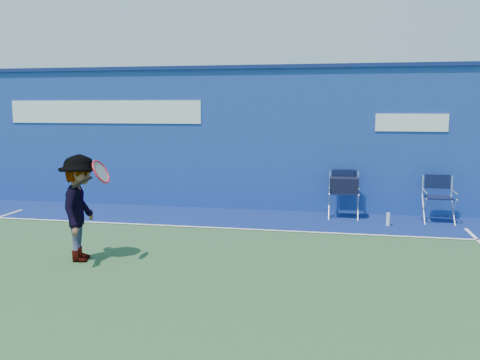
% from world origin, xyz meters
% --- Properties ---
extents(ground, '(80.00, 80.00, 0.00)m').
position_xyz_m(ground, '(0.00, 0.00, 0.00)').
color(ground, '#2D532C').
rests_on(ground, ground).
extents(stadium_wall, '(24.00, 0.50, 3.08)m').
position_xyz_m(stadium_wall, '(-0.00, 5.20, 1.55)').
color(stadium_wall, navy).
rests_on(stadium_wall, ground).
extents(out_of_bounds_strip, '(24.00, 1.80, 0.01)m').
position_xyz_m(out_of_bounds_strip, '(0.00, 4.10, 0.00)').
color(out_of_bounds_strip, navy).
rests_on(out_of_bounds_strip, ground).
extents(court_lines, '(24.00, 12.00, 0.01)m').
position_xyz_m(court_lines, '(0.00, 0.60, 0.01)').
color(court_lines, white).
rests_on(court_lines, out_of_bounds_strip).
extents(directors_chair_left, '(0.56, 0.52, 0.95)m').
position_xyz_m(directors_chair_left, '(2.31, 4.56, 0.41)').
color(directors_chair_left, silver).
rests_on(directors_chair_left, ground).
extents(directors_chair_right, '(0.54, 0.49, 0.91)m').
position_xyz_m(directors_chair_right, '(4.10, 4.48, 0.28)').
color(directors_chair_right, silver).
rests_on(directors_chair_right, ground).
extents(water_bottle, '(0.07, 0.07, 0.25)m').
position_xyz_m(water_bottle, '(3.13, 4.01, 0.12)').
color(water_bottle, white).
rests_on(water_bottle, ground).
extents(tennis_player, '(0.91, 1.11, 1.54)m').
position_xyz_m(tennis_player, '(-1.45, 0.95, 0.77)').
color(tennis_player, '#EA4738').
rests_on(tennis_player, ground).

